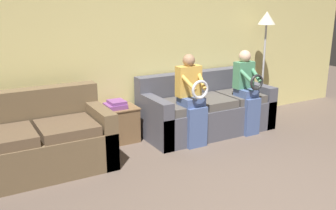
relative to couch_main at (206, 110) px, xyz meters
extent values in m
cube|color=#DBCC7F|center=(-0.54, 0.46, 0.96)|extent=(7.51, 0.06, 2.55)
cube|color=#4C4C56|center=(0.00, -0.04, -0.10)|extent=(1.91, 0.85, 0.42)
cube|color=#4C4C56|center=(0.00, 0.29, 0.32)|extent=(1.91, 0.20, 0.41)
cube|color=#4C4C56|center=(-0.87, -0.04, 0.00)|extent=(0.16, 0.85, 0.63)
cube|color=#4C4C56|center=(0.87, -0.04, 0.00)|extent=(0.16, 0.85, 0.63)
cube|color=#514C47|center=(-0.53, -0.14, 0.17)|extent=(0.50, 0.61, 0.11)
cube|color=#514C47|center=(0.00, -0.14, 0.17)|extent=(0.50, 0.61, 0.11)
cube|color=#514C47|center=(0.53, -0.14, 0.17)|extent=(0.50, 0.61, 0.11)
cube|color=brown|center=(-2.42, -0.19, -0.09)|extent=(1.62, 0.86, 0.44)
cube|color=brown|center=(-2.42, 0.13, 0.35)|extent=(1.62, 0.20, 0.44)
cube|color=brown|center=(-1.69, -0.19, 0.02)|extent=(0.16, 0.86, 0.66)
cube|color=brown|center=(-2.74, -0.29, 0.18)|extent=(0.61, 0.62, 0.11)
cube|color=brown|center=(-2.09, -0.29, 0.18)|extent=(0.61, 0.62, 0.11)
cube|color=#475B8E|center=(-0.47, -0.46, -0.04)|extent=(0.28, 0.10, 0.53)
cube|color=#475B8E|center=(-0.47, -0.32, 0.28)|extent=(0.28, 0.28, 0.11)
cube|color=gold|center=(-0.47, -0.25, 0.53)|extent=(0.33, 0.14, 0.40)
sphere|color=#A37A5B|center=(-0.47, -0.25, 0.80)|extent=(0.16, 0.16, 0.16)
torus|color=silver|center=(-0.47, -0.52, 0.47)|extent=(0.25, 0.04, 0.25)
cylinder|color=gold|center=(-0.57, -0.39, 0.56)|extent=(0.12, 0.31, 0.22)
cylinder|color=gold|center=(-0.36, -0.39, 0.56)|extent=(0.12, 0.31, 0.22)
cube|color=#475B8E|center=(0.47, -0.46, -0.04)|extent=(0.24, 0.10, 0.53)
cube|color=#475B8E|center=(0.47, -0.32, 0.28)|extent=(0.24, 0.28, 0.11)
cube|color=#4C8E66|center=(0.47, -0.25, 0.52)|extent=(0.29, 0.14, 0.38)
sphere|color=#DBB293|center=(0.47, -0.25, 0.79)|extent=(0.17, 0.17, 0.17)
torus|color=black|center=(0.47, -0.52, 0.47)|extent=(0.23, 0.04, 0.23)
cylinder|color=#4C8E66|center=(0.37, -0.39, 0.55)|extent=(0.11, 0.31, 0.21)
cylinder|color=#4C8E66|center=(0.56, -0.39, 0.55)|extent=(0.11, 0.31, 0.21)
cube|color=brown|center=(-1.30, 0.22, -0.07)|extent=(0.53, 0.36, 0.48)
cube|color=brown|center=(-1.30, 0.22, 0.16)|extent=(0.55, 0.38, 0.02)
cube|color=#7A4284|center=(-1.31, 0.22, 0.20)|extent=(0.26, 0.27, 0.06)
cube|color=#7A4284|center=(-1.29, 0.22, 0.25)|extent=(0.20, 0.24, 0.04)
cylinder|color=#2D2B28|center=(1.18, 0.11, -0.30)|extent=(0.26, 0.26, 0.02)
cylinder|color=#B7B7BC|center=(1.18, 0.11, 0.45)|extent=(0.03, 0.03, 1.47)
cone|color=beige|center=(1.18, 0.11, 1.28)|extent=(0.27, 0.27, 0.20)
camera|label=1|loc=(-3.05, -4.27, 1.55)|focal=40.00mm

